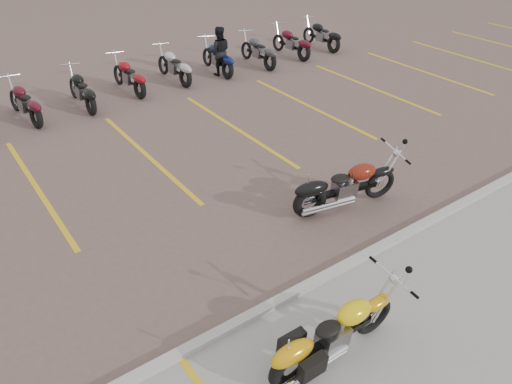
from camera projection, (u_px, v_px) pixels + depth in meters
ground at (235, 234)px, 9.83m from camera, size 100.00×100.00×0.00m
curb at (300, 290)px, 8.43m from camera, size 60.00×0.18×0.12m
parking_stripes at (147, 155)px, 12.57m from camera, size 38.00×5.50×0.01m
yellow_cruiser at (330, 335)px, 7.09m from camera, size 2.29×0.34×0.95m
flame_cruiser at (342, 187)px, 10.36m from camera, size 2.42×0.66×1.01m
person_b at (219, 51)px, 17.18m from camera, size 1.02×0.95×1.67m
bg_bike_row at (79, 88)px, 15.00m from camera, size 20.49×2.01×1.10m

